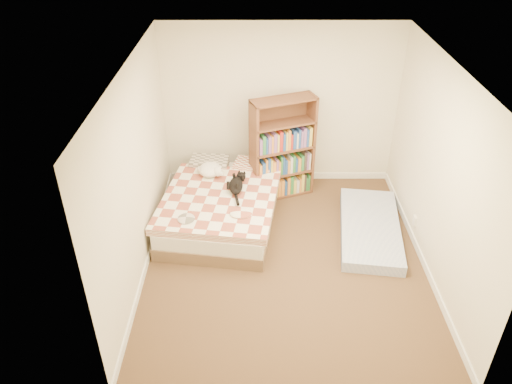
{
  "coord_description": "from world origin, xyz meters",
  "views": [
    {
      "loc": [
        -0.38,
        -4.95,
        4.17
      ],
      "look_at": [
        -0.37,
        0.3,
        0.82
      ],
      "focal_mm": 35.0,
      "sensor_mm": 36.0,
      "label": 1
    }
  ],
  "objects_px": {
    "bookshelf": "(282,160)",
    "floor_mattress": "(370,228)",
    "black_cat": "(236,184)",
    "bed": "(222,204)",
    "white_dog": "(211,170)"
  },
  "relations": [
    {
      "from": "bookshelf",
      "to": "white_dog",
      "type": "bearing_deg",
      "value": 174.63
    },
    {
      "from": "bed",
      "to": "white_dog",
      "type": "height_order",
      "value": "white_dog"
    },
    {
      "from": "bookshelf",
      "to": "white_dog",
      "type": "height_order",
      "value": "bookshelf"
    },
    {
      "from": "bed",
      "to": "floor_mattress",
      "type": "bearing_deg",
      "value": -1.22
    },
    {
      "from": "bookshelf",
      "to": "floor_mattress",
      "type": "xyz_separation_m",
      "value": [
        1.17,
        -1.03,
        -0.49
      ]
    },
    {
      "from": "white_dog",
      "to": "floor_mattress",
      "type": "bearing_deg",
      "value": -27.17
    },
    {
      "from": "bookshelf",
      "to": "floor_mattress",
      "type": "height_order",
      "value": "bookshelf"
    },
    {
      "from": "bookshelf",
      "to": "black_cat",
      "type": "xyz_separation_m",
      "value": [
        -0.66,
        -0.66,
        -0.01
      ]
    },
    {
      "from": "bookshelf",
      "to": "white_dog",
      "type": "relative_size",
      "value": 3.87
    },
    {
      "from": "black_cat",
      "to": "white_dog",
      "type": "xyz_separation_m",
      "value": [
        -0.38,
        0.37,
        0.02
      ]
    },
    {
      "from": "bed",
      "to": "black_cat",
      "type": "bearing_deg",
      "value": 17.21
    },
    {
      "from": "black_cat",
      "to": "white_dog",
      "type": "bearing_deg",
      "value": 152.58
    },
    {
      "from": "bed",
      "to": "black_cat",
      "type": "distance_m",
      "value": 0.38
    },
    {
      "from": "bookshelf",
      "to": "floor_mattress",
      "type": "distance_m",
      "value": 1.64
    },
    {
      "from": "bed",
      "to": "black_cat",
      "type": "height_order",
      "value": "black_cat"
    }
  ]
}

